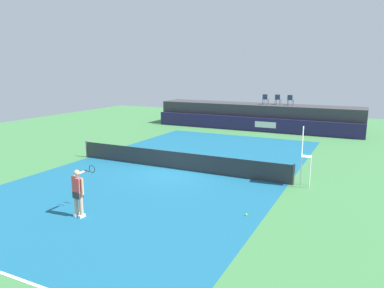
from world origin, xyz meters
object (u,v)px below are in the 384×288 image
Objects in this scene: tennis_player at (78,191)px; umpire_chair at (304,153)px; net_post_far at (294,175)px; spectator_chair_left at (278,99)px; tennis_ball at (246,215)px; spectator_chair_far_left at (265,99)px; spectator_chair_center at (290,99)px; net_post_near at (87,149)px.

umpire_chair is at bearing 46.95° from tennis_player.
net_post_far is at bearing 178.51° from umpire_chair.
spectator_chair_left is at bearing 107.40° from umpire_chair.
tennis_ball is at bearing -105.81° from umpire_chair.
spectator_chair_far_left is 2.14m from spectator_chair_center.
umpire_chair reaches higher than net_post_far.
umpire_chair is at bearing -68.85° from spectator_chair_far_left.
tennis_player is 6.16m from tennis_ball.
spectator_chair_far_left reaches higher than net_post_far.
umpire_chair is at bearing -0.05° from net_post_near.
tennis_ball is (11.55, -4.41, -0.46)m from net_post_near.
spectator_chair_far_left is at bearing -175.15° from spectator_chair_center.
umpire_chair reaches higher than net_post_near.
spectator_chair_left is 0.50× the size of tennis_player.
spectator_chair_center is at bearing 103.70° from umpire_chair.
spectator_chair_left is (1.05, 0.22, 0.00)m from spectator_chair_far_left.
umpire_chair is (3.75, -15.39, -1.11)m from spectator_chair_center.
net_post_far is 9.54m from tennis_player.
net_post_far is (-0.40, 0.01, -1.09)m from umpire_chair.
umpire_chair is at bearing -76.30° from spectator_chair_center.
spectator_chair_far_left is 22.45m from tennis_player.
net_post_far is 14.71× the size of tennis_ball.
tennis_ball is at bearing -82.79° from spectator_chair_center.
spectator_chair_center is 15.90m from net_post_far.
umpire_chair is 40.59× the size of tennis_ball.
spectator_chair_far_left is at bearing 111.15° from umpire_chair.
tennis_ball is at bearing -79.75° from spectator_chair_left.
spectator_chair_center is 0.89× the size of net_post_far.
net_post_far is (5.48, -15.20, -2.19)m from spectator_chair_far_left.
tennis_ball is at bearing 26.83° from tennis_player.
spectator_chair_left is 20.33m from tennis_ball.
net_post_near is at bearing 159.09° from tennis_ball.
spectator_chair_far_left is 16.35m from umpire_chair.
tennis_ball is at bearing -20.91° from net_post_near.
net_post_near is at bearing 130.50° from tennis_player.
umpire_chair is 2.76× the size of net_post_near.
umpire_chair is 1.16m from net_post_far.
spectator_chair_center reaches higher than net_post_far.
umpire_chair is 4.83m from tennis_ball.
net_post_near is at bearing 179.95° from umpire_chair.
net_post_near is 12.40m from net_post_far.
tennis_player is at bearing -94.68° from spectator_chair_left.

